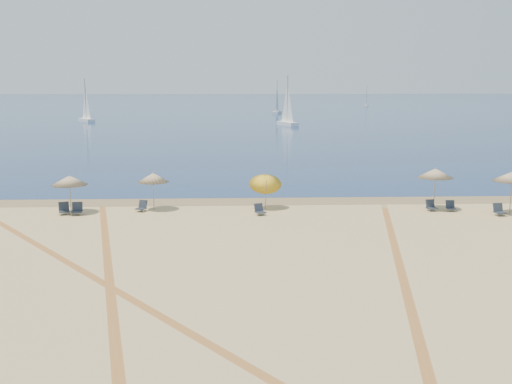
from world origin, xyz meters
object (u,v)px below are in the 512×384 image
chair_3 (77,209)px  chair_7 (451,206)px  umbrella_3 (265,180)px  chair_8 (499,210)px  sailboat_2 (277,104)px  umbrella_1 (69,180)px  chair_2 (64,209)px  chair_5 (260,210)px  sailboat_0 (86,109)px  umbrella_5 (512,176)px  chair_6 (431,206)px  umbrella_2 (153,178)px  chair_4 (142,206)px  umbrella_4 (435,173)px  sailboat_3 (287,110)px  sailboat_1 (366,100)px

chair_3 → chair_7: size_ratio=1.19×
umbrella_3 → chair_8: 13.55m
chair_3 → sailboat_2: 120.18m
umbrella_1 → sailboat_2: bearing=80.0°
umbrella_3 → chair_2: (-11.69, -1.09, -1.42)m
chair_3 → chair_5: chair_3 is taller
sailboat_0 → sailboat_2: size_ratio=1.02×
umbrella_5 → chair_2: size_ratio=3.04×
umbrella_1 → umbrella_5: umbrella_5 is taller
umbrella_5 → chair_6: size_ratio=3.56×
sailboat_2 → umbrella_3: bearing=-79.7°
umbrella_2 → sailboat_2: size_ratio=0.28×
chair_6 → chair_8: 3.75m
umbrella_1 → chair_4: bearing=4.3°
chair_2 → chair_3: (0.77, -0.12, 0.00)m
chair_3 → chair_4: (3.58, 0.82, -0.03)m
chair_7 → sailboat_2: bearing=91.3°
chair_5 → sailboat_0: bearing=85.9°
chair_2 → chair_6: (21.49, 0.16, -0.02)m
chair_4 → chair_5: (6.91, -1.28, -0.00)m
umbrella_2 → chair_4: (-0.65, -0.47, -1.65)m
chair_8 → sailboat_2: sailboat_2 is taller
umbrella_3 → umbrella_4: 10.13m
chair_6 → sailboat_0: size_ratio=0.08×
umbrella_2 → umbrella_4: umbrella_4 is taller
umbrella_1 → chair_5: size_ratio=2.91×
chair_5 → chair_8: chair_8 is taller
chair_4 → sailboat_2: 118.82m
chair_4 → sailboat_0: (-23.31, 86.19, 2.26)m
chair_4 → sailboat_3: bearing=102.2°
umbrella_5 → chair_5: umbrella_5 is taller
sailboat_2 → chair_6: bearing=-74.9°
umbrella_4 → chair_2: umbrella_4 is taller
sailboat_3 → umbrella_3: bearing=-117.4°
chair_8 → sailboat_3: 75.65m
chair_4 → umbrella_2: bearing=59.5°
umbrella_5 → chair_8: (-0.80, -0.38, -1.89)m
umbrella_5 → sailboat_3: size_ratio=0.28×
umbrella_4 → chair_4: bearing=179.7°
chair_8 → chair_7: bearing=144.5°
umbrella_1 → chair_3: umbrella_1 is taller
chair_3 → umbrella_2: bearing=11.3°
sailboat_2 → sailboat_0: bearing=-127.0°
umbrella_4 → sailboat_3: bearing=91.6°
sailboat_1 → sailboat_3: sailboat_3 is taller
sailboat_1 → sailboat_2: size_ratio=0.83×
chair_7 → umbrella_5: bearing=-15.7°
chair_2 → sailboat_0: size_ratio=0.10×
chair_3 → umbrella_5: bearing=-7.4°
chair_2 → chair_3: 0.78m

